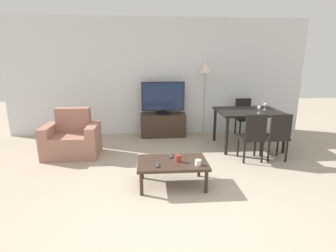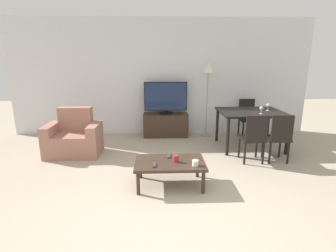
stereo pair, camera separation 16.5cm
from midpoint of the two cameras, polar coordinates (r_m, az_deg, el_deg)
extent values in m
plane|color=tan|center=(3.13, 1.24, -20.39)|extent=(18.00, 18.00, 0.00)
cube|color=silver|center=(6.29, -0.77, 10.48)|extent=(7.05, 0.06, 2.70)
cube|color=#9E6B5B|center=(5.28, -18.94, -3.74)|extent=(0.63, 0.68, 0.42)
cube|color=#9E6B5B|center=(5.39, -18.62, 1.49)|extent=(0.63, 0.20, 0.46)
cube|color=#9E6B5B|center=(5.39, -23.16, -2.78)|extent=(0.18, 0.68, 0.60)
cube|color=#9E6B5B|center=(5.15, -14.70, -2.81)|extent=(0.18, 0.68, 0.60)
cube|color=#38281E|center=(6.18, 0.26, 0.24)|extent=(1.04, 0.43, 0.54)
cylinder|color=black|center=(6.12, 0.27, 2.81)|extent=(0.32, 0.32, 0.03)
cylinder|color=black|center=(6.11, 0.27, 3.18)|extent=(0.04, 0.04, 0.05)
cube|color=black|center=(6.05, 0.27, 6.49)|extent=(0.99, 0.04, 0.66)
cube|color=#19284C|center=(6.03, 0.28, 6.45)|extent=(0.95, 0.01, 0.62)
cube|color=#38281E|center=(3.77, 1.70, -8.01)|extent=(0.99, 0.63, 0.04)
cylinder|color=#38281E|center=(3.61, -5.19, -12.36)|extent=(0.05, 0.05, 0.33)
cylinder|color=#38281E|center=(3.67, 9.00, -12.02)|extent=(0.05, 0.05, 0.33)
cylinder|color=#38281E|center=(4.08, -4.83, -9.07)|extent=(0.05, 0.05, 0.33)
cylinder|color=#38281E|center=(4.13, 7.61, -8.83)|extent=(0.05, 0.05, 0.33)
cube|color=black|center=(5.55, 18.45, 2.88)|extent=(1.26, 1.01, 0.04)
cylinder|color=black|center=(5.05, 13.80, -2.35)|extent=(0.06, 0.06, 0.72)
cylinder|color=black|center=(5.48, 25.34, -2.05)|extent=(0.06, 0.06, 0.72)
cylinder|color=black|center=(5.89, 11.45, 0.16)|extent=(0.06, 0.06, 0.72)
cylinder|color=black|center=(6.25, 21.65, 0.25)|extent=(0.06, 0.06, 0.72)
cube|color=black|center=(4.89, 18.70, -2.64)|extent=(0.40, 0.40, 0.04)
cylinder|color=black|center=(5.04, 16.13, -4.50)|extent=(0.04, 0.04, 0.40)
cylinder|color=black|center=(5.15, 19.56, -4.37)|extent=(0.04, 0.04, 0.40)
cylinder|color=black|center=(4.75, 17.34, -5.76)|extent=(0.04, 0.04, 0.40)
cylinder|color=black|center=(4.87, 20.95, -5.58)|extent=(0.04, 0.04, 0.40)
cube|color=black|center=(4.66, 19.71, -0.50)|extent=(0.37, 0.04, 0.44)
cube|color=black|center=(6.37, 17.79, 1.33)|extent=(0.40, 0.40, 0.04)
cylinder|color=black|center=(6.22, 16.74, -0.96)|extent=(0.04, 0.04, 0.40)
cylinder|color=black|center=(6.33, 19.51, -0.91)|extent=(0.04, 0.04, 0.40)
cylinder|color=black|center=(6.52, 15.84, -0.20)|extent=(0.04, 0.04, 0.40)
cylinder|color=black|center=(6.63, 18.50, -0.17)|extent=(0.04, 0.04, 0.40)
cube|color=black|center=(6.49, 17.42, 3.74)|extent=(0.37, 0.04, 0.44)
cube|color=black|center=(5.06, 23.37, -2.50)|extent=(0.40, 0.40, 0.04)
cylinder|color=black|center=(5.20, 20.76, -4.32)|extent=(0.04, 0.04, 0.40)
cylinder|color=black|center=(5.33, 23.98, -4.18)|extent=(0.04, 0.04, 0.40)
cylinder|color=black|center=(4.92, 22.21, -5.51)|extent=(0.04, 0.04, 0.40)
cylinder|color=black|center=(5.06, 25.56, -5.32)|extent=(0.04, 0.04, 0.40)
cube|color=black|center=(4.84, 24.55, -0.43)|extent=(0.37, 0.04, 0.44)
cylinder|color=gray|center=(6.34, 8.97, -1.96)|extent=(0.24, 0.24, 0.02)
cylinder|color=gray|center=(6.18, 9.23, 4.62)|extent=(0.02, 0.02, 1.45)
cone|color=beige|center=(6.09, 9.56, 12.50)|extent=(0.31, 0.31, 0.24)
cube|color=#38383D|center=(3.93, 1.36, -6.57)|extent=(0.04, 0.15, 0.02)
cube|color=#38383D|center=(3.62, -1.67, -8.47)|extent=(0.04, 0.15, 0.02)
cylinder|color=white|center=(3.64, 7.27, -7.97)|extent=(0.09, 0.09, 0.08)
cylinder|color=maroon|center=(3.73, 2.98, -7.11)|extent=(0.08, 0.08, 0.10)
cylinder|color=silver|center=(5.72, 21.64, 3.16)|extent=(0.06, 0.06, 0.01)
cylinder|color=silver|center=(5.71, 21.68, 3.54)|extent=(0.01, 0.01, 0.07)
sphere|color=silver|center=(5.70, 21.74, 4.22)|extent=(0.07, 0.07, 0.07)
cylinder|color=silver|center=(5.33, 20.41, 2.51)|extent=(0.06, 0.06, 0.01)
cylinder|color=silver|center=(5.32, 20.45, 2.92)|extent=(0.01, 0.01, 0.07)
sphere|color=silver|center=(5.31, 20.52, 3.65)|extent=(0.07, 0.07, 0.07)
camera|label=1|loc=(0.08, -88.96, 0.27)|focal=28.00mm
camera|label=2|loc=(0.08, 91.04, -0.27)|focal=28.00mm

